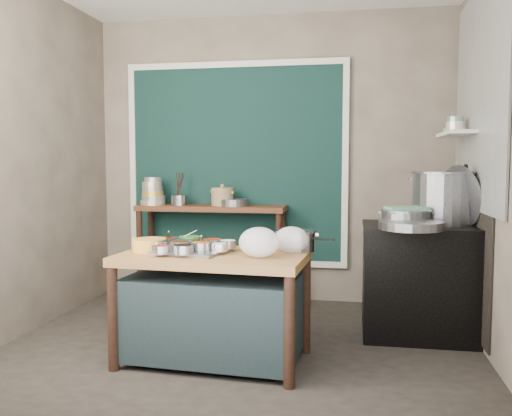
% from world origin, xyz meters
% --- Properties ---
extents(floor, '(3.50, 3.00, 0.02)m').
position_xyz_m(floor, '(0.00, 0.00, -0.01)').
color(floor, '#2D2822').
rests_on(floor, ground).
extents(back_wall, '(3.50, 0.02, 2.80)m').
position_xyz_m(back_wall, '(0.00, 1.51, 1.40)').
color(back_wall, '#7C6E5F').
rests_on(back_wall, floor).
extents(left_wall, '(0.02, 3.00, 2.80)m').
position_xyz_m(left_wall, '(-1.76, 0.00, 1.40)').
color(left_wall, '#7C6E5F').
rests_on(left_wall, floor).
extents(right_wall, '(0.02, 3.00, 2.80)m').
position_xyz_m(right_wall, '(1.76, 0.00, 1.40)').
color(right_wall, '#7C6E5F').
rests_on(right_wall, floor).
extents(curtain_panel, '(2.10, 0.02, 1.90)m').
position_xyz_m(curtain_panel, '(-0.35, 1.47, 1.35)').
color(curtain_panel, black).
rests_on(curtain_panel, back_wall).
extents(curtain_frame, '(2.22, 0.03, 2.02)m').
position_xyz_m(curtain_frame, '(-0.35, 1.46, 1.35)').
color(curtain_frame, beige).
rests_on(curtain_frame, back_wall).
extents(tile_panel, '(0.02, 1.70, 1.70)m').
position_xyz_m(tile_panel, '(1.74, 0.55, 1.85)').
color(tile_panel, '#B2B2AA').
rests_on(tile_panel, right_wall).
extents(soot_patch, '(0.01, 1.30, 1.30)m').
position_xyz_m(soot_patch, '(1.74, 0.65, 0.70)').
color(soot_patch, black).
rests_on(soot_patch, right_wall).
extents(wall_shelf, '(0.22, 0.70, 0.03)m').
position_xyz_m(wall_shelf, '(1.63, 0.85, 1.60)').
color(wall_shelf, beige).
rests_on(wall_shelf, right_wall).
extents(prep_table, '(1.29, 0.80, 0.75)m').
position_xyz_m(prep_table, '(-0.12, -0.30, 0.38)').
color(prep_table, brown).
rests_on(prep_table, floor).
extents(back_counter, '(1.45, 0.40, 0.95)m').
position_xyz_m(back_counter, '(-0.55, 1.28, 0.47)').
color(back_counter, '#562F18').
rests_on(back_counter, floor).
extents(stove_block, '(0.90, 0.68, 0.85)m').
position_xyz_m(stove_block, '(1.35, 0.55, 0.42)').
color(stove_block, black).
rests_on(stove_block, floor).
extents(stove_top, '(0.92, 0.69, 0.03)m').
position_xyz_m(stove_top, '(1.35, 0.55, 0.86)').
color(stove_top, black).
rests_on(stove_top, stove_block).
extents(condiment_tray, '(0.56, 0.46, 0.02)m').
position_xyz_m(condiment_tray, '(-0.29, -0.30, 0.76)').
color(condiment_tray, gray).
rests_on(condiment_tray, prep_table).
extents(condiment_bowls, '(0.59, 0.47, 0.07)m').
position_xyz_m(condiment_bowls, '(-0.31, -0.28, 0.80)').
color(condiment_bowls, gray).
rests_on(condiment_bowls, condiment_tray).
extents(yellow_basin, '(0.31, 0.31, 0.09)m').
position_xyz_m(yellow_basin, '(-0.57, -0.31, 0.79)').
color(yellow_basin, gold).
rests_on(yellow_basin, prep_table).
extents(saucepan, '(0.32, 0.32, 0.15)m').
position_xyz_m(saucepan, '(0.43, -0.09, 0.82)').
color(saucepan, gray).
rests_on(saucepan, prep_table).
extents(plastic_bag_a, '(0.27, 0.23, 0.20)m').
position_xyz_m(plastic_bag_a, '(0.22, -0.41, 0.85)').
color(plastic_bag_a, white).
rests_on(plastic_bag_a, prep_table).
extents(plastic_bag_b, '(0.29, 0.26, 0.18)m').
position_xyz_m(plastic_bag_b, '(0.40, -0.18, 0.84)').
color(plastic_bag_b, white).
rests_on(plastic_bag_b, prep_table).
extents(bowl_stack, '(0.24, 0.24, 0.27)m').
position_xyz_m(bowl_stack, '(-1.14, 1.25, 1.07)').
color(bowl_stack, tan).
rests_on(bowl_stack, back_counter).
extents(utensil_cup, '(0.17, 0.17, 0.10)m').
position_xyz_m(utensil_cup, '(-0.87, 1.27, 1.00)').
color(utensil_cup, gray).
rests_on(utensil_cup, back_counter).
extents(ceramic_crock, '(0.31, 0.31, 0.16)m').
position_xyz_m(ceramic_crock, '(-0.44, 1.27, 1.03)').
color(ceramic_crock, olive).
rests_on(ceramic_crock, back_counter).
extents(wide_bowl, '(0.36, 0.36, 0.07)m').
position_xyz_m(wide_bowl, '(-0.31, 1.24, 0.98)').
color(wide_bowl, gray).
rests_on(wide_bowl, back_counter).
extents(stock_pot, '(0.62, 0.62, 0.41)m').
position_xyz_m(stock_pot, '(1.52, 0.66, 1.09)').
color(stock_pot, gray).
rests_on(stock_pot, stove_top).
extents(pot_lid, '(0.30, 0.49, 0.47)m').
position_xyz_m(pot_lid, '(1.63, 0.55, 1.11)').
color(pot_lid, gray).
rests_on(pot_lid, stove_top).
extents(steamer, '(0.42, 0.42, 0.13)m').
position_xyz_m(steamer, '(1.21, 0.44, 0.94)').
color(steamer, gray).
rests_on(steamer, stove_top).
extents(green_cloth, '(0.33, 0.28, 0.02)m').
position_xyz_m(green_cloth, '(1.21, 0.44, 1.02)').
color(green_cloth, '#488568').
rests_on(green_cloth, steamer).
extents(shallow_pan, '(0.50, 0.50, 0.06)m').
position_xyz_m(shallow_pan, '(1.23, 0.22, 0.91)').
color(shallow_pan, gray).
rests_on(shallow_pan, stove_top).
extents(shelf_bowl_stack, '(0.15, 0.15, 0.12)m').
position_xyz_m(shelf_bowl_stack, '(1.63, 0.86, 1.67)').
color(shelf_bowl_stack, silver).
rests_on(shelf_bowl_stack, wall_shelf).
extents(shelf_bowl_green, '(0.16, 0.16, 0.04)m').
position_xyz_m(shelf_bowl_green, '(1.63, 1.10, 1.64)').
color(shelf_bowl_green, gray).
rests_on(shelf_bowl_green, wall_shelf).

